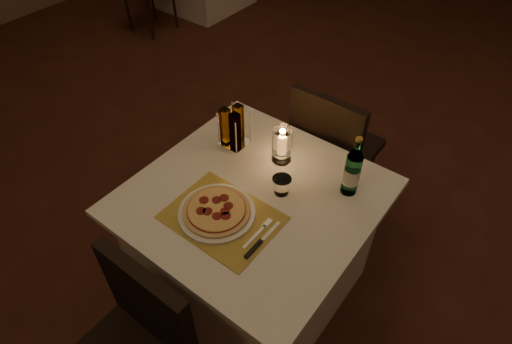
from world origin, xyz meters
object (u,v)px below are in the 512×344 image
Objects in this scene: plate at (217,213)px; chair_far at (331,143)px; main_table at (254,245)px; chair_near at (135,343)px; pizza at (217,210)px; water_bottle at (352,171)px; tumbler at (282,186)px; hurricane_candle at (282,143)px.

chair_far is at bearing 86.80° from plate.
chair_near is (0.00, -0.71, 0.18)m from main_table.
water_bottle is (0.37, 0.45, 0.09)m from pizza.
pizza is (-0.05, -0.18, 0.39)m from main_table.
main_table is at bearing -139.65° from water_bottle.
main_table is 3.57× the size of pizza.
chair_far is 0.68m from tumbler.
chair_near is at bearing -84.65° from pizza.
chair_near is 1.00× the size of chair_far.
plate is (-0.05, -0.18, 0.38)m from main_table.
tumbler is at bearing -82.01° from chair_far.
chair_near reaches higher than main_table.
tumbler is at bearing 62.35° from pizza.
main_table is at bearing -90.00° from chair_far.
chair_far reaches higher than plate.
main_table is 0.42m from plate.
water_bottle is at bearing 50.79° from plate.
chair_far reaches higher than tumbler.
water_bottle is at bearing 50.77° from pizza.
hurricane_candle is at bearing 87.54° from plate.
chair_far is (0.00, 0.71, 0.18)m from main_table.
chair_far is 5.03× the size of hurricane_candle.
chair_far is at bearing 125.31° from water_bottle.
main_table is 0.44m from pizza.
chair_near is 1.43m from chair_far.
plate is (-0.05, -0.89, 0.20)m from chair_far.
plate is at bearing -93.20° from chair_far.
water_bottle is at bearing 38.97° from tumbler.
water_bottle is (0.32, -0.45, 0.31)m from chair_far.
pizza is at bearing 123.73° from plate.
hurricane_candle is (-0.35, -0.01, -0.01)m from water_bottle.
plate is 1.08× the size of water_bottle.
tumbler is (0.09, -0.63, 0.23)m from chair_far.
chair_near is 1.01m from hurricane_candle.
pizza is (-0.00, 0.00, 0.02)m from plate.
tumbler is at bearing 43.68° from main_table.
plate is at bearing -117.63° from tumbler.
pizza is at bearing -105.56° from main_table.
pizza is at bearing -93.21° from chair_far.
chair_near reaches higher than plate.
main_table is 5.58× the size of hurricane_candle.
tumbler is 0.30m from water_bottle.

